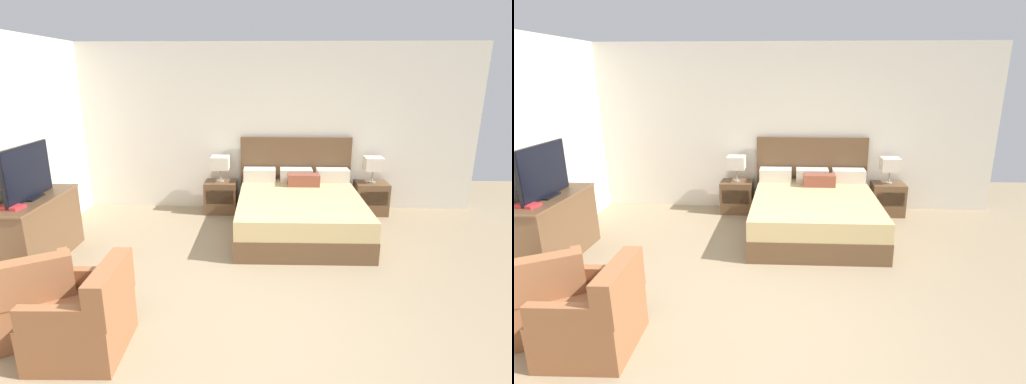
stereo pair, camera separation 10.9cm
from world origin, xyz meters
TOP-DOWN VIEW (x-y plane):
  - ground_plane at (0.00, 0.00)m, footprint 11.03×11.03m
  - wall_back at (0.00, 3.71)m, footprint 6.95×0.06m
  - bed at (0.58, 2.65)m, footprint 1.78×2.11m
  - nightstand_left at (-0.63, 3.41)m, footprint 0.51×0.41m
  - nightstand_right at (1.78, 3.41)m, footprint 0.51×0.41m
  - table_lamp_left at (-0.63, 3.41)m, footprint 0.28×0.28m
  - table_lamp_right at (1.78, 3.41)m, footprint 0.28×0.28m
  - dresser at (-2.60, 1.57)m, footprint 0.50×1.28m
  - tv at (-2.60, 1.56)m, footprint 0.18×0.89m
  - book_red_cover at (-2.60, 1.20)m, footprint 0.26×0.20m
  - armchair_by_window at (-1.90, 0.23)m, footprint 0.94×0.94m
  - armchair_companion at (-1.32, -0.03)m, footprint 0.70×0.69m

SIDE VIEW (x-z plane):
  - ground_plane at x=0.00m, z-range 0.00..0.00m
  - nightstand_left at x=-0.63m, z-range 0.00..0.51m
  - nightstand_right at x=1.78m, z-range 0.00..0.51m
  - armchair_by_window at x=-1.90m, z-range -0.10..0.66m
  - armchair_companion at x=-1.32m, z-range -0.10..0.66m
  - bed at x=0.58m, z-range -0.30..0.90m
  - dresser at x=-2.60m, z-range 0.01..0.80m
  - book_red_cover at x=-2.60m, z-range 0.79..0.82m
  - table_lamp_left at x=-0.63m, z-range 0.61..1.02m
  - table_lamp_right at x=1.78m, z-range 0.61..1.02m
  - tv at x=-2.60m, z-range 0.78..1.40m
  - wall_back at x=0.00m, z-range 0.00..2.65m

